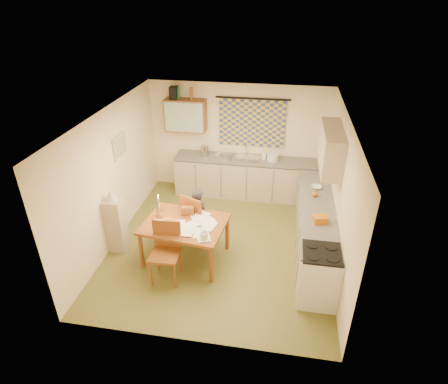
% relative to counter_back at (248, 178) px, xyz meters
% --- Properties ---
extents(floor, '(4.00, 4.50, 0.02)m').
position_rel_counter_back_xyz_m(floor, '(-0.28, -1.95, -0.46)').
color(floor, brown).
rests_on(floor, ground).
extents(ceiling, '(4.00, 4.50, 0.02)m').
position_rel_counter_back_xyz_m(ceiling, '(-0.28, -1.95, 2.06)').
color(ceiling, white).
rests_on(ceiling, floor).
extents(wall_back, '(4.00, 0.02, 2.50)m').
position_rel_counter_back_xyz_m(wall_back, '(-0.28, 0.31, 0.80)').
color(wall_back, '#F9E7C1').
rests_on(wall_back, floor).
extents(wall_front, '(4.00, 0.02, 2.50)m').
position_rel_counter_back_xyz_m(wall_front, '(-0.28, -4.21, 0.80)').
color(wall_front, '#F9E7C1').
rests_on(wall_front, floor).
extents(wall_left, '(0.02, 4.50, 2.50)m').
position_rel_counter_back_xyz_m(wall_left, '(-2.29, -1.95, 0.80)').
color(wall_left, '#F9E7C1').
rests_on(wall_left, floor).
extents(wall_right, '(0.02, 4.50, 2.50)m').
position_rel_counter_back_xyz_m(wall_right, '(1.73, -1.95, 0.80)').
color(wall_right, '#F9E7C1').
rests_on(wall_right, floor).
extents(window_blind, '(1.45, 0.03, 1.05)m').
position_rel_counter_back_xyz_m(window_blind, '(0.02, 0.27, 1.20)').
color(window_blind, '#34467D').
rests_on(window_blind, wall_back).
extents(curtain_rod, '(1.60, 0.04, 0.04)m').
position_rel_counter_back_xyz_m(curtain_rod, '(0.02, 0.25, 1.75)').
color(curtain_rod, black).
rests_on(curtain_rod, wall_back).
extents(wall_cabinet, '(0.90, 0.34, 0.70)m').
position_rel_counter_back_xyz_m(wall_cabinet, '(-1.43, 0.13, 1.35)').
color(wall_cabinet, brown).
rests_on(wall_cabinet, wall_back).
extents(wall_cabinet_glass, '(0.84, 0.02, 0.64)m').
position_rel_counter_back_xyz_m(wall_cabinet_glass, '(-1.43, -0.04, 1.35)').
color(wall_cabinet_glass, '#99B2A5').
rests_on(wall_cabinet_glass, wall_back).
extents(upper_cabinet_right, '(0.34, 1.30, 0.70)m').
position_rel_counter_back_xyz_m(upper_cabinet_right, '(1.55, -1.40, 1.40)').
color(upper_cabinet_right, tan).
rests_on(upper_cabinet_right, wall_right).
extents(framed_print, '(0.04, 0.50, 0.40)m').
position_rel_counter_back_xyz_m(framed_print, '(-2.25, -1.55, 1.25)').
color(framed_print, beige).
rests_on(framed_print, wall_left).
extents(print_canvas, '(0.01, 0.42, 0.32)m').
position_rel_counter_back_xyz_m(print_canvas, '(-2.23, -1.55, 1.25)').
color(print_canvas, beige).
rests_on(print_canvas, wall_left).
extents(counter_back, '(3.30, 0.62, 0.92)m').
position_rel_counter_back_xyz_m(counter_back, '(0.00, 0.00, 0.00)').
color(counter_back, tan).
rests_on(counter_back, floor).
extents(counter_right, '(0.62, 2.95, 0.92)m').
position_rel_counter_back_xyz_m(counter_right, '(1.42, -1.86, -0.00)').
color(counter_right, tan).
rests_on(counter_right, floor).
extents(stove, '(0.59, 0.59, 0.92)m').
position_rel_counter_back_xyz_m(stove, '(1.42, -3.11, 0.01)').
color(stove, white).
rests_on(stove, floor).
extents(sink, '(0.60, 0.52, 0.10)m').
position_rel_counter_back_xyz_m(sink, '(-0.04, 0.00, 0.43)').
color(sink, silver).
rests_on(sink, counter_back).
extents(tap, '(0.04, 0.04, 0.28)m').
position_rel_counter_back_xyz_m(tap, '(-0.08, 0.18, 0.61)').
color(tap, silver).
rests_on(tap, counter_back).
extents(dish_rack, '(0.39, 0.35, 0.06)m').
position_rel_counter_back_xyz_m(dish_rack, '(-0.56, 0.00, 0.50)').
color(dish_rack, silver).
rests_on(dish_rack, counter_back).
extents(kettle, '(0.23, 0.23, 0.24)m').
position_rel_counter_back_xyz_m(kettle, '(-0.99, 0.00, 0.59)').
color(kettle, silver).
rests_on(kettle, counter_back).
extents(mixing_bowl, '(0.31, 0.31, 0.16)m').
position_rel_counter_back_xyz_m(mixing_bowl, '(0.53, 0.00, 0.55)').
color(mixing_bowl, white).
rests_on(mixing_bowl, counter_back).
extents(soap_bottle, '(0.12, 0.12, 0.20)m').
position_rel_counter_back_xyz_m(soap_bottle, '(0.34, 0.05, 0.57)').
color(soap_bottle, white).
rests_on(soap_bottle, counter_back).
extents(bowl, '(0.25, 0.25, 0.05)m').
position_rel_counter_back_xyz_m(bowl, '(1.42, -1.15, 0.49)').
color(bowl, white).
rests_on(bowl, counter_right).
extents(orange_bag, '(0.25, 0.21, 0.12)m').
position_rel_counter_back_xyz_m(orange_bag, '(1.42, -2.32, 0.53)').
color(orange_bag, '#C0670F').
rests_on(orange_bag, counter_right).
extents(fruit_orange, '(0.10, 0.10, 0.10)m').
position_rel_counter_back_xyz_m(fruit_orange, '(1.37, -1.48, 0.52)').
color(fruit_orange, '#C0670F').
rests_on(fruit_orange, counter_right).
extents(speaker, '(0.17, 0.20, 0.26)m').
position_rel_counter_back_xyz_m(speaker, '(-1.66, 0.13, 1.83)').
color(speaker, black).
rests_on(speaker, wall_cabinet).
extents(bottle_green, '(0.09, 0.09, 0.26)m').
position_rel_counter_back_xyz_m(bottle_green, '(-1.57, 0.13, 1.83)').
color(bottle_green, '#195926').
rests_on(bottle_green, wall_cabinet).
extents(bottle_brown, '(0.07, 0.07, 0.26)m').
position_rel_counter_back_xyz_m(bottle_brown, '(-1.28, 0.13, 1.83)').
color(bottle_brown, brown).
rests_on(bottle_brown, wall_cabinet).
extents(dining_table, '(1.49, 1.20, 0.75)m').
position_rel_counter_back_xyz_m(dining_table, '(-0.82, -2.46, -0.07)').
color(dining_table, brown).
rests_on(dining_table, floor).
extents(chair_far, '(0.61, 0.61, 1.03)m').
position_rel_counter_back_xyz_m(chair_far, '(-0.72, -1.92, -0.13)').
color(chair_far, brown).
rests_on(chair_far, floor).
extents(chair_near, '(0.48, 0.48, 1.02)m').
position_rel_counter_back_xyz_m(chair_near, '(-1.01, -3.02, -0.13)').
color(chair_near, brown).
rests_on(chair_near, floor).
extents(person, '(0.56, 0.50, 1.12)m').
position_rel_counter_back_xyz_m(person, '(-0.71, -1.92, 0.11)').
color(person, black).
rests_on(person, floor).
extents(shelf_stand, '(0.32, 0.30, 1.05)m').
position_rel_counter_back_xyz_m(shelf_stand, '(-2.12, -2.41, 0.07)').
color(shelf_stand, tan).
rests_on(shelf_stand, floor).
extents(lampshade, '(0.20, 0.20, 0.22)m').
position_rel_counter_back_xyz_m(lampshade, '(-2.12, -2.41, 0.70)').
color(lampshade, beige).
rests_on(lampshade, shelf_stand).
extents(letter_rack, '(0.23, 0.13, 0.16)m').
position_rel_counter_back_xyz_m(letter_rack, '(-0.83, -2.20, 0.38)').
color(letter_rack, brown).
rests_on(letter_rack, dining_table).
extents(mug, '(0.17, 0.17, 0.11)m').
position_rel_counter_back_xyz_m(mug, '(-0.39, -2.85, 0.35)').
color(mug, white).
rests_on(mug, dining_table).
extents(magazine, '(0.35, 0.38, 0.02)m').
position_rel_counter_back_xyz_m(magazine, '(-1.33, -2.65, 0.31)').
color(magazine, maroon).
rests_on(magazine, dining_table).
extents(book, '(0.21, 0.26, 0.02)m').
position_rel_counter_back_xyz_m(book, '(-1.21, -2.49, 0.31)').
color(book, '#C0670F').
rests_on(book, dining_table).
extents(orange_box, '(0.13, 0.09, 0.04)m').
position_rel_counter_back_xyz_m(orange_box, '(-1.15, -2.70, 0.32)').
color(orange_box, '#C0670F').
rests_on(orange_box, dining_table).
extents(eyeglasses, '(0.13, 0.05, 0.02)m').
position_rel_counter_back_xyz_m(eyeglasses, '(-0.70, -2.78, 0.31)').
color(eyeglasses, black).
rests_on(eyeglasses, dining_table).
extents(candle_holder, '(0.08, 0.08, 0.18)m').
position_rel_counter_back_xyz_m(candle_holder, '(-1.33, -2.33, 0.39)').
color(candle_holder, silver).
rests_on(candle_holder, dining_table).
extents(candle, '(0.03, 0.03, 0.22)m').
position_rel_counter_back_xyz_m(candle, '(-1.29, -2.36, 0.59)').
color(candle, white).
rests_on(candle, dining_table).
extents(candle_flame, '(0.02, 0.02, 0.02)m').
position_rel_counter_back_xyz_m(candle_flame, '(-1.30, -2.32, 0.71)').
color(candle_flame, '#FFCC66').
rests_on(candle_flame, dining_table).
extents(papers, '(0.84, 0.95, 0.02)m').
position_rel_counter_back_xyz_m(papers, '(-0.61, -2.47, 0.31)').
color(papers, white).
rests_on(papers, dining_table).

